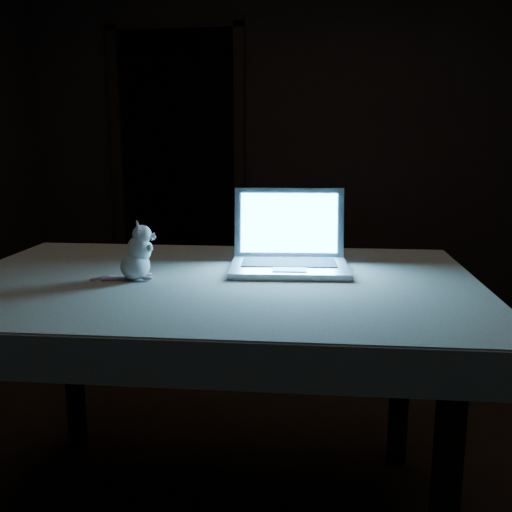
# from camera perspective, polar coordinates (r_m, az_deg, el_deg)

# --- Properties ---
(floor) EXTENTS (5.00, 5.00, 0.00)m
(floor) POSITION_cam_1_polar(r_m,az_deg,el_deg) (2.26, 3.32, -21.89)
(floor) COLOR black
(floor) RESTS_ON ground
(back_wall) EXTENTS (4.50, 0.04, 2.60)m
(back_wall) POSITION_cam_1_polar(r_m,az_deg,el_deg) (4.38, 6.45, 12.27)
(back_wall) COLOR black
(back_wall) RESTS_ON ground
(doorway) EXTENTS (1.06, 0.36, 2.13)m
(doorway) POSITION_cam_1_polar(r_m,az_deg,el_deg) (4.56, -7.76, 9.25)
(doorway) COLOR black
(doorway) RESTS_ON back_wall
(table) EXTENTS (1.56, 1.04, 0.81)m
(table) POSITION_cam_1_polar(r_m,az_deg,el_deg) (1.93, -4.02, -14.32)
(table) COLOR black
(table) RESTS_ON floor
(tablecloth) EXTENTS (1.76, 1.29, 0.11)m
(tablecloth) POSITION_cam_1_polar(r_m,az_deg,el_deg) (1.87, -5.89, -3.40)
(tablecloth) COLOR beige
(tablecloth) RESTS_ON table
(laptop) EXTENTS (0.42, 0.37, 0.26)m
(laptop) POSITION_cam_1_polar(r_m,az_deg,el_deg) (1.86, 3.37, 2.44)
(laptop) COLOR #BBBBC0
(laptop) RESTS_ON tablecloth
(plush_mouse) EXTENTS (0.14, 0.14, 0.18)m
(plush_mouse) POSITION_cam_1_polar(r_m,az_deg,el_deg) (1.79, -12.04, 0.49)
(plush_mouse) COLOR silver
(plush_mouse) RESTS_ON tablecloth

